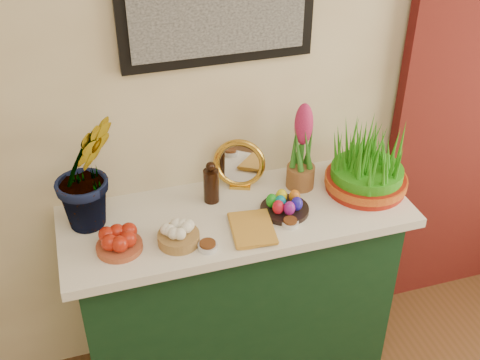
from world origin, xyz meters
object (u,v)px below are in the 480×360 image
(sideboard, at_px, (237,295))
(wheatgrass_sabzeh, at_px, (368,163))
(hyacinth_green, at_px, (84,155))
(mirror, at_px, (239,164))
(book, at_px, (231,231))

(sideboard, relative_size, wheatgrass_sabzeh, 3.78)
(sideboard, height_order, hyacinth_green, hyacinth_green)
(mirror, xyz_separation_m, wheatgrass_sabzeh, (0.50, -0.18, 0.02))
(sideboard, relative_size, book, 6.09)
(book, height_order, wheatgrass_sabzeh, wheatgrass_sabzeh)
(mirror, distance_m, wheatgrass_sabzeh, 0.53)
(mirror, relative_size, wheatgrass_sabzeh, 0.64)
(wheatgrass_sabzeh, bearing_deg, hyacinth_green, 174.83)
(sideboard, distance_m, wheatgrass_sabzeh, 0.82)
(sideboard, bearing_deg, hyacinth_green, 170.31)
(sideboard, bearing_deg, wheatgrass_sabzeh, -0.72)
(book, xyz_separation_m, wheatgrass_sabzeh, (0.63, 0.13, 0.11))
(book, bearing_deg, hyacinth_green, 162.27)
(hyacinth_green, bearing_deg, book, -42.95)
(wheatgrass_sabzeh, bearing_deg, sideboard, 179.28)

